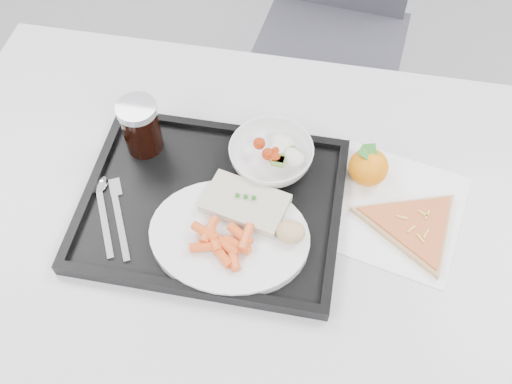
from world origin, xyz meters
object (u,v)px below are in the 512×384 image
object	(u,v)px
dinner_plate	(229,236)
pizza_slice	(413,226)
tray	(212,205)
tangerine	(369,167)
salad_bowl	(271,156)
cola_glass	(141,126)
table	(245,229)
chair	(335,9)

from	to	relation	value
dinner_plate	pizza_slice	distance (m)	0.32
tray	tangerine	world-z (taller)	tangerine
tray	salad_bowl	xyz separation A→B (m)	(0.09, 0.10, 0.03)
dinner_plate	salad_bowl	distance (m)	0.17
dinner_plate	salad_bowl	xyz separation A→B (m)	(0.04, 0.17, 0.01)
tray	cola_glass	xyz separation A→B (m)	(-0.15, 0.10, 0.06)
table	pizza_slice	xyz separation A→B (m)	(0.29, 0.01, 0.08)
chair	dinner_plate	world-z (taller)	chair
table	tangerine	xyz separation A→B (m)	(0.21, 0.11, 0.10)
tray	dinner_plate	distance (m)	0.08
dinner_plate	salad_bowl	size ratio (longest dim) A/B	1.78
table	tangerine	distance (m)	0.25
table	salad_bowl	distance (m)	0.15
tray	pizza_slice	world-z (taller)	tray
chair	salad_bowl	xyz separation A→B (m)	(-0.07, -0.75, 0.25)
tray	pizza_slice	size ratio (longest dim) A/B	1.76
salad_bowl	tray	bearing A→B (deg)	-130.24
table	cola_glass	world-z (taller)	cola_glass
cola_glass	tangerine	size ratio (longest dim) A/B	1.33
dinner_plate	cola_glass	distance (m)	0.26
table	cola_glass	xyz separation A→B (m)	(-0.21, 0.10, 0.14)
cola_glass	table	bearing A→B (deg)	-25.33
cola_glass	dinner_plate	bearing A→B (deg)	-40.49
chair	tangerine	distance (m)	0.79
table	tray	size ratio (longest dim) A/B	2.67
table	chair	size ratio (longest dim) A/B	1.29
dinner_plate	pizza_slice	bearing A→B (deg)	15.39
tray	salad_bowl	size ratio (longest dim) A/B	2.96
table	cola_glass	bearing A→B (deg)	154.67
dinner_plate	chair	bearing A→B (deg)	83.37
table	dinner_plate	bearing A→B (deg)	-99.91
dinner_plate	cola_glass	xyz separation A→B (m)	(-0.20, 0.17, 0.05)
cola_glass	pizza_slice	xyz separation A→B (m)	(0.50, -0.08, -0.06)
tray	tangerine	size ratio (longest dim) A/B	5.56
tangerine	pizza_slice	world-z (taller)	tangerine
table	dinner_plate	size ratio (longest dim) A/B	4.44
tray	pizza_slice	bearing A→B (deg)	3.09
tray	cola_glass	distance (m)	0.19
table	cola_glass	size ratio (longest dim) A/B	11.11
chair	cola_glass	distance (m)	0.86
tray	cola_glass	world-z (taller)	cola_glass
dinner_plate	pizza_slice	xyz separation A→B (m)	(0.31, 0.08, -0.01)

